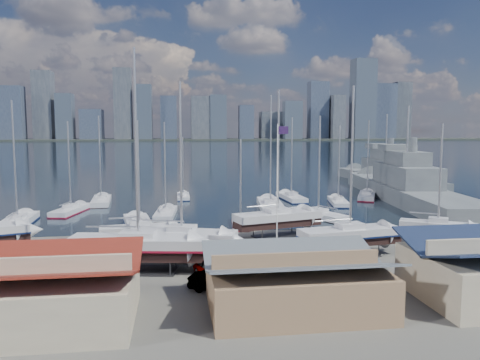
{
  "coord_description": "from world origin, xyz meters",
  "views": [
    {
      "loc": [
        -8.25,
        -56.7,
        12.42
      ],
      "look_at": [
        0.83,
        8.0,
        5.55
      ],
      "focal_mm": 35.0,
      "sensor_mm": 36.0,
      "label": 1
    }
  ],
  "objects": [
    {
      "name": "sailboat_cradle_5",
      "position": [
        8.89,
        -13.14,
        2.11
      ],
      "size": [
        10.74,
        4.63,
        16.75
      ],
      "rotation": [
        0.0,
        0.0,
        0.17
      ],
      "color": "#2D2D33",
      "rests_on": "ground"
    },
    {
      "name": "car_b",
      "position": [
        -4.86,
        -21.63,
        0.81
      ],
      "size": [
        5.2,
        3.57,
        1.62
      ],
      "primitive_type": "imported",
      "rotation": [
        0.0,
        0.0,
        1.15
      ],
      "color": "gray",
      "rests_on": "ground"
    },
    {
      "name": "shed_grey",
      "position": [
        0.0,
        -26.0,
        2.15
      ],
      "size": [
        12.6,
        8.4,
        4.17
      ],
      "color": "#8C6B4C",
      "rests_on": "ground"
    },
    {
      "name": "shed_red",
      "position": [
        -18.0,
        -26.0,
        2.32
      ],
      "size": [
        14.7,
        9.45,
        4.51
      ],
      "color": "#BFB293",
      "rests_on": "ground"
    },
    {
      "name": "sailboat_moored_2",
      "position": [
        -20.77,
        24.84,
        0.32
      ],
      "size": [
        3.78,
        10.58,
        15.66
      ],
      "rotation": [
        0.0,
        0.0,
        1.66
      ],
      "color": "black",
      "rests_on": "water"
    },
    {
      "name": "car_d",
      "position": [
        8.24,
        -18.14,
        0.71
      ],
      "size": [
        2.13,
        4.93,
        1.41
      ],
      "primitive_type": "imported",
      "rotation": [
        0.0,
        0.0,
        -0.03
      ],
      "color": "gray",
      "rests_on": "ground"
    },
    {
      "name": "ground",
      "position": [
        0.0,
        -10.0,
        0.0
      ],
      "size": [
        1400.0,
        1400.0,
        0.0
      ],
      "primitive_type": "plane",
      "color": "#605E59",
      "rests_on": "ground"
    },
    {
      "name": "sailboat_moored_7",
      "position": [
        6.76,
        15.51,
        0.33
      ],
      "size": [
        4.8,
        12.76,
        18.81
      ],
      "rotation": [
        0.0,
        0.0,
        1.46
      ],
      "color": "black",
      "rests_on": "water"
    },
    {
      "name": "sailboat_moored_4",
      "position": [
        -9.64,
        11.25,
        0.32
      ],
      "size": [
        3.43,
        9.68,
        14.34
      ],
      "rotation": [
        0.0,
        0.0,
        1.49
      ],
      "color": "black",
      "rests_on": "water"
    },
    {
      "name": "naval_ship_west",
      "position": [
        40.52,
        46.36,
        1.66
      ],
      "size": [
        8.25,
        42.16,
        17.77
      ],
      "rotation": [
        0.0,
        0.0,
        1.61
      ],
      "color": "slate",
      "rests_on": "water"
    },
    {
      "name": "skyline",
      "position": [
        -7.83,
        553.76,
        39.09
      ],
      "size": [
        639.14,
        43.8,
        107.69
      ],
      "color": "#475166",
      "rests_on": "far_shore"
    },
    {
      "name": "sailboat_cradle_3",
      "position": [
        -7.66,
        -12.15,
        2.12
      ],
      "size": [
        10.97,
        6.23,
        17.02
      ],
      "rotation": [
        0.0,
        0.0,
        -0.33
      ],
      "color": "#2D2D33",
      "rests_on": "ground"
    },
    {
      "name": "water",
      "position": [
        0.0,
        300.0,
        -0.15
      ],
      "size": [
        1400.0,
        600.0,
        0.4
      ],
      "primitive_type": "cube",
      "color": "#172935",
      "rests_on": "ground"
    },
    {
      "name": "sailboat_moored_11",
      "position": [
        26.75,
        24.47,
        0.31
      ],
      "size": [
        6.87,
        10.29,
        15.04
      ],
      "rotation": [
        0.0,
        0.0,
        1.13
      ],
      "color": "black",
      "rests_on": "water"
    },
    {
      "name": "naval_ship_east",
      "position": [
        32.49,
        21.09,
        1.67
      ],
      "size": [
        15.09,
        52.21,
        18.64
      ],
      "rotation": [
        0.0,
        0.0,
        1.44
      ],
      "color": "slate",
      "rests_on": "water"
    },
    {
      "name": "sailboat_moored_3",
      "position": [
        -12.93,
        3.38,
        0.31
      ],
      "size": [
        4.89,
        11.49,
        16.63
      ],
      "rotation": [
        0.0,
        0.0,
        1.74
      ],
      "color": "black",
      "rests_on": "water"
    },
    {
      "name": "sailboat_moored_8",
      "position": [
        12.5,
        24.62,
        0.31
      ],
      "size": [
        3.51,
        10.53,
        15.52
      ],
      "rotation": [
        0.0,
        0.0,
        1.63
      ],
      "color": "black",
      "rests_on": "water"
    },
    {
      "name": "flagpole",
      "position": [
        2.19,
        -10.39,
        7.65
      ],
      "size": [
        1.16,
        0.12,
        13.16
      ],
      "color": "white",
      "rests_on": "ground"
    },
    {
      "name": "sailboat_moored_5",
      "position": [
        -6.76,
        29.31,
        0.31
      ],
      "size": [
        2.26,
        7.93,
        11.83
      ],
      "rotation": [
        0.0,
        0.0,
        1.57
      ],
      "color": "black",
      "rests_on": "water"
    },
    {
      "name": "sailboat_moored_6",
      "position": [
        0.22,
        3.12,
        0.31
      ],
      "size": [
        3.05,
        8.14,
        11.89
      ],
      "rotation": [
        0.0,
        0.0,
        1.47
      ],
      "color": "black",
      "rests_on": "water"
    },
    {
      "name": "far_shore",
      "position": [
        0.0,
        560.0,
        1.1
      ],
      "size": [
        1400.0,
        80.0,
        2.2
      ],
      "primitive_type": "cube",
      "color": "#2D332D",
      "rests_on": "ground"
    },
    {
      "name": "sailboat_cradle_4",
      "position": [
        3.7,
        -3.57,
        2.13
      ],
      "size": [
        10.93,
        5.76,
        17.1
      ],
      "rotation": [
        0.0,
        0.0,
        0.28
      ],
      "color": "#2D2D33",
      "rests_on": "ground"
    },
    {
      "name": "sailboat_moored_10",
      "position": [
        19.15,
        18.63,
        0.31
      ],
      "size": [
        4.43,
        9.66,
        13.94
      ],
      "rotation": [
        0.0,
        0.0,
        1.37
      ],
      "color": "black",
      "rests_on": "water"
    },
    {
      "name": "sailboat_moored_9",
      "position": [
        12.08,
        7.17,
        0.32
      ],
      "size": [
        6.6,
        10.37,
        15.22
      ],
      "rotation": [
        0.0,
        0.0,
        1.98
      ],
      "color": "black",
      "rests_on": "water"
    },
    {
      "name": "car_a",
      "position": [
        -5.22,
        -18.17,
        0.81
      ],
      "size": [
        3.45,
        5.1,
        1.61
      ],
      "primitive_type": "imported",
      "rotation": [
        0.0,
        0.0,
        0.36
      ],
      "color": "gray",
      "rests_on": "ground"
    },
    {
      "name": "car_c",
      "position": [
        -3.34,
        -21.98,
        0.67
      ],
      "size": [
        3.52,
        5.27,
        1.34
      ],
      "primitive_type": "imported",
      "rotation": [
        0.0,
        0.0,
        -0.29
      ],
      "color": "gray",
      "rests_on": "ground"
    },
    {
      "name": "sailboat_moored_1",
      "position": [
        -23.93,
        16.08,
        0.31
      ],
      "size": [
        4.71,
        10.07,
        14.52
      ],
      "rotation": [
        0.0,
        0.0,
        1.36
      ],
      "color": "black",
      "rests_on": "water"
    },
    {
      "name": "sailboat_cradle_1",
      "position": [
        -11.53,
        -15.45,
        2.25
      ],
      "size": [
        12.61,
        5.36,
        19.47
      ],
      "rotation": [
        0.0,
        0.0,
        -0.16
      ],
      "color": "#2D2D33",
      "rests_on": "ground"
    },
    {
      "name": "sailboat_moored_0",
      "position": [
        -28.75,
        7.06,
        0.31
      ],
      "size": [
        3.9,
        11.62,
        17.11
      ],
      "rotation": [
        0.0,
        0.0,
        1.63
      ],
      "color": "black",
      "rests_on": "water"
    },
    {
      "name": "sailboat_cradle_6",
      "position": [
        20.3,
        -9.77,
        1.93
      ],
      "size": [
        8.03,
        6.14,
        13.23
      ],
      "rotation": [
        0.0,
        0.0,
        -0.55
      ],
      "color": "#2D2D33",
      "rests_on": "ground"
    },
    {
      "name": "sailboat_cradle_2",
      "position": [
        -12.01,
        -7.3,
        1.95
      ],
      "size": [
        8.38,
        3.33,
        13.5
      ],
      "rotation": [
        0.0,
        0.0,
        0.13
      ],
      "color": "#2D2D33",
      "rests_on": "ground"
    }
  ]
}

